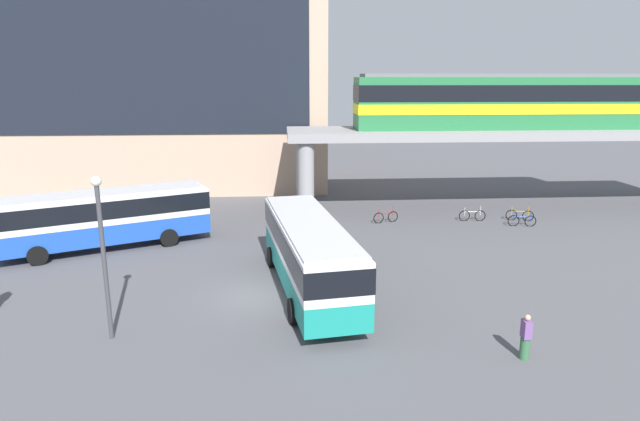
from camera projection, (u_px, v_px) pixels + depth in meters
ground_plane at (266, 233)px, 32.96m from camera, size 120.00×120.00×0.00m
station_building at (155, 77)px, 46.20m from camera, size 28.99×12.31×18.65m
elevated_platform at (506, 140)px, 38.76m from camera, size 31.61×6.13×5.71m
train at (500, 101)px, 38.05m from camera, size 20.63×2.96×3.84m
bus_main at (309, 248)px, 23.46m from camera, size 4.10×11.29×3.22m
bus_secondary at (105, 214)px, 29.44m from camera, size 11.09×6.91×3.22m
bicycle_orange at (520, 215)px, 35.69m from camera, size 1.72×0.61×1.04m
bicycle_silver at (472, 216)px, 35.63m from camera, size 1.79×0.16×1.04m
bicycle_blue at (522, 221)px, 34.34m from camera, size 1.78×0.35×1.04m
bicycle_red at (386, 217)px, 35.23m from camera, size 1.73×0.56×1.04m
pedestrian_near_building at (526, 338)px, 17.93m from camera, size 0.32×0.41×1.60m
lamp_post at (103, 245)px, 18.71m from camera, size 0.36×0.36×6.00m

